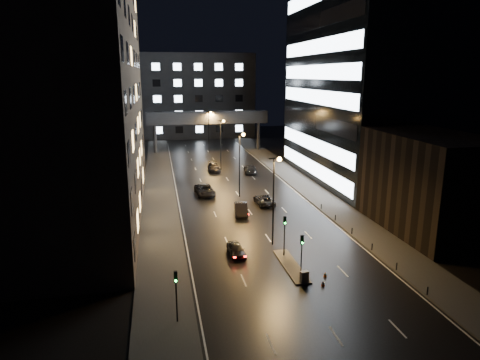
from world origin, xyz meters
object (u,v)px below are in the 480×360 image
(car_away_a, at_px, (236,250))
(car_away_b, at_px, (241,209))
(car_away_d, at_px, (214,167))
(car_toward_b, at_px, (250,169))
(car_away_c, at_px, (205,190))
(utility_cabinet, at_px, (304,277))
(car_toward_a, at_px, (264,200))

(car_away_a, xyz_separation_m, car_away_b, (3.12, 13.29, 0.16))
(car_away_d, relative_size, car_toward_b, 0.96)
(car_away_b, height_order, car_away_c, car_away_c)
(car_away_d, xyz_separation_m, utility_cabinet, (1.94, -48.79, -0.09))
(car_away_b, bearing_deg, car_away_c, 117.02)
(car_away_a, bearing_deg, car_toward_a, 62.66)
(car_away_d, relative_size, car_toward_a, 1.04)
(utility_cabinet, bearing_deg, car_away_b, 81.85)
(car_toward_b, bearing_deg, car_away_b, 81.99)
(car_away_a, xyz_separation_m, car_away_c, (-0.68, 24.14, 0.16))
(car_away_a, bearing_deg, car_toward_b, 71.35)
(car_away_b, relative_size, utility_cabinet, 4.54)
(car_away_b, height_order, car_toward_a, car_away_b)
(car_toward_a, relative_size, utility_cabinet, 4.76)
(car_away_c, distance_m, car_toward_a, 10.53)
(car_away_a, relative_size, car_toward_a, 0.74)
(car_toward_b, bearing_deg, utility_cabinet, 91.03)
(car_away_d, bearing_deg, car_away_a, -94.28)
(car_toward_b, bearing_deg, car_away_d, -16.31)
(car_toward_b, height_order, utility_cabinet, car_toward_b)
(car_away_a, distance_m, car_away_d, 41.40)
(car_toward_b, distance_m, utility_cabinet, 46.12)
(car_away_c, bearing_deg, utility_cabinet, -84.14)
(utility_cabinet, bearing_deg, car_toward_b, 70.59)
(car_toward_a, relative_size, car_toward_b, 0.92)
(car_away_c, distance_m, car_toward_b, 17.69)
(car_away_b, xyz_separation_m, car_toward_b, (6.75, 25.06, 0.00))
(car_away_a, height_order, car_away_b, car_away_b)
(car_away_c, height_order, car_toward_a, car_away_c)
(car_away_b, relative_size, car_away_d, 0.91)
(car_away_a, xyz_separation_m, utility_cabinet, (5.02, -7.51, 0.04))
(car_away_c, xyz_separation_m, car_away_d, (3.76, 17.14, -0.04))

